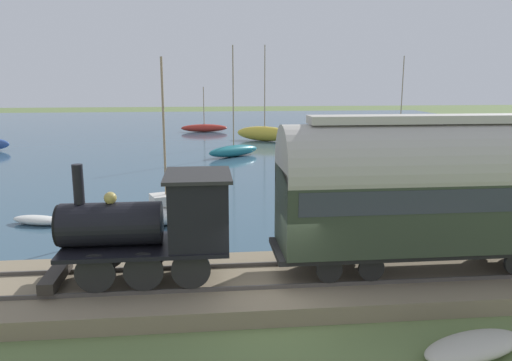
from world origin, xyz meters
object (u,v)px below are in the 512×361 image
object	(u,v)px
sailboat_red	(204,128)
sailboat_teal	(234,150)
sailboat_yellow	(265,133)
passenger_coach	(437,186)
sailboat_black	(400,134)
sailboat_white	(167,212)
steam_locomotive	(160,220)
rowboat_far_out	(38,220)
rowboat_near_shore	(478,207)
beached_dinghy	(473,346)

from	to	relation	value
sailboat_red	sailboat_teal	distance (m)	19.47
sailboat_yellow	sailboat_teal	bearing A→B (deg)	-170.35
passenger_coach	sailboat_black	world-z (taller)	sailboat_black
sailboat_white	sailboat_yellow	xyz separation A→B (m)	(28.90, -7.90, 0.24)
steam_locomotive	sailboat_yellow	world-z (taller)	sailboat_yellow
steam_locomotive	sailboat_yellow	xyz separation A→B (m)	(36.59, -7.51, -1.58)
steam_locomotive	sailboat_black	xyz separation A→B (m)	(36.34, -21.80, -1.74)
sailboat_black	sailboat_yellow	xyz separation A→B (m)	(0.25, 14.29, 0.16)
rowboat_far_out	rowboat_near_shore	distance (m)	20.75
steam_locomotive	beached_dinghy	bearing A→B (deg)	-117.92
sailboat_white	beached_dinghy	world-z (taller)	sailboat_white
sailboat_red	rowboat_far_out	bearing A→B (deg)	169.78
beached_dinghy	sailboat_black	bearing A→B (deg)	-19.46
sailboat_red	sailboat_teal	xyz separation A→B (m)	(-19.32, -2.38, 0.05)
sailboat_red	beached_dinghy	xyz separation A→B (m)	(-50.02, -6.20, -0.27)
sailboat_yellow	sailboat_black	bearing A→B (deg)	-60.43
steam_locomotive	passenger_coach	size ratio (longest dim) A/B	0.53
passenger_coach	sailboat_white	distance (m)	11.92
sailboat_yellow	sailboat_teal	world-z (taller)	sailboat_yellow
passenger_coach	sailboat_red	distance (m)	46.63
beached_dinghy	sailboat_white	bearing A→B (deg)	34.20
sailboat_black	sailboat_teal	bearing A→B (deg)	104.94
passenger_coach	sailboat_yellow	xyz separation A→B (m)	(36.59, 0.81, -2.40)
sailboat_teal	rowboat_far_out	xyz separation A→B (m)	(-18.59, 9.82, -0.33)
sailboat_black	beached_dinghy	bearing A→B (deg)	147.40
sailboat_white	beached_dinghy	distance (m)	14.13
sailboat_yellow	rowboat_far_out	xyz separation A→B (m)	(-28.48, 13.60, -0.58)
rowboat_near_shore	sailboat_white	bearing A→B (deg)	97.86
sailboat_white	sailboat_black	distance (m)	36.24
steam_locomotive	rowboat_far_out	xyz separation A→B (m)	(8.11, 6.09, -2.16)
sailboat_red	steam_locomotive	bearing A→B (deg)	179.21
sailboat_black	beached_dinghy	size ratio (longest dim) A/B	2.86
steam_locomotive	sailboat_white	size ratio (longest dim) A/B	0.73
steam_locomotive	sailboat_teal	size ratio (longest dim) A/B	0.60
beached_dinghy	steam_locomotive	bearing A→B (deg)	62.08
sailboat_teal	sailboat_white	bearing A→B (deg)	133.13
steam_locomotive	sailboat_red	distance (m)	46.08
passenger_coach	sailboat_teal	xyz separation A→B (m)	(26.70, 4.58, -2.65)
steam_locomotive	rowboat_far_out	bearing A→B (deg)	36.91
sailboat_white	beached_dinghy	xyz separation A→B (m)	(-11.69, -7.94, -0.32)
sailboat_black	sailboat_teal	size ratio (longest dim) A/B	0.96
sailboat_white	rowboat_near_shore	distance (m)	15.08
rowboat_far_out	sailboat_yellow	bearing A→B (deg)	-6.92
passenger_coach	sailboat_black	distance (m)	38.85
sailboat_red	sailboat_yellow	world-z (taller)	sailboat_yellow
passenger_coach	sailboat_yellow	bearing A→B (deg)	1.26
sailboat_yellow	sailboat_white	bearing A→B (deg)	-164.74
sailboat_black	rowboat_near_shore	world-z (taller)	sailboat_black
sailboat_red	rowboat_far_out	size ratio (longest dim) A/B	2.12
steam_locomotive	passenger_coach	distance (m)	8.35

